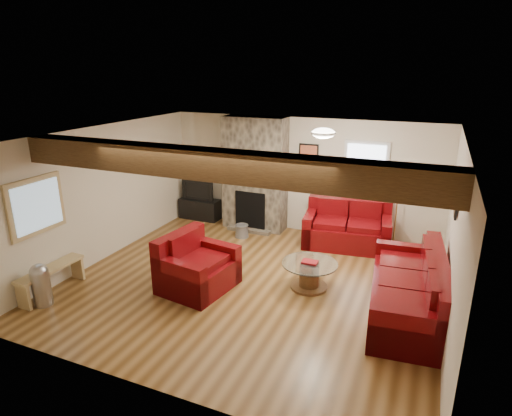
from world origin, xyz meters
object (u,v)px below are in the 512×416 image
Objects in this scene: loveseat at (347,225)px; armchair_red at (198,263)px; coffee_table at (309,275)px; sofa_three at (408,286)px; floor_lamp at (399,188)px; television at (199,190)px; tv_cabinet at (200,209)px.

loveseat is 1.51× the size of armchair_red.
armchair_red reaches higher than coffee_table.
floor_lamp reaches higher than sofa_three.
armchair_red is 3.48m from television.
floor_lamp is (4.50, 0.02, 1.00)m from tv_cabinet.
sofa_three reaches higher than loveseat.
sofa_three is at bearing -7.53° from coffee_table.
loveseat reaches higher than coffee_table.
loveseat is 2.07× the size of television.
sofa_three is 2.58× the size of coffee_table.
loveseat is (-1.33, 2.20, -0.01)m from sofa_three.
tv_cabinet is at bearing -179.75° from floor_lamp.
armchair_red is 1.16× the size of tv_cabinet.
coffee_table is at bearing -115.40° from floor_lamp.
coffee_table is (-0.21, -2.00, -0.23)m from loveseat.
television is 4.53m from floor_lamp.
loveseat is 3.62m from tv_cabinet.
tv_cabinet is 0.48m from television.
coffee_table is 0.95× the size of tv_cabinet.
tv_cabinet reaches higher than coffee_table.
armchair_red is at bearing -60.41° from tv_cabinet.
television reaches higher than armchair_red.
loveseat is 1.85× the size of coffee_table.
coffee_table is (-1.53, 0.20, -0.23)m from sofa_three.
television reaches higher than loveseat.
floor_lamp reaches higher than armchair_red.
loveseat is 3.63m from television.
floor_lamp is (2.78, 3.04, 0.79)m from armchair_red.
television is (0.00, 0.00, 0.48)m from tv_cabinet.
armchair_red is 3.48m from tv_cabinet.
coffee_table is at bearing -58.35° from armchair_red.
tv_cabinet is 1.18× the size of television.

